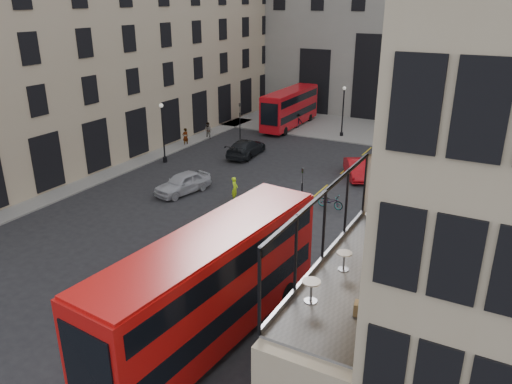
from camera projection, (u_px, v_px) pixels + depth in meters
The scene contains 31 objects.
ground at pixel (214, 324), 22.69m from camera, with size 140.00×140.00×0.00m, color black.
host_building_main at pixel (477, 209), 15.42m from camera, with size 7.26×11.40×15.10m.
host_frontage at pixel (356, 325), 18.98m from camera, with size 3.00×11.00×4.50m, color tan.
cafe_floor at pixel (360, 272), 18.14m from camera, with size 3.00×10.00×0.10m, color slate.
building_left at pixel (86, 26), 46.91m from camera, with size 14.60×50.60×22.00m.
gateway at pixel (393, 37), 60.74m from camera, with size 35.00×10.60×18.00m.
pavement_far at pixel (353, 128), 56.42m from camera, with size 40.00×12.00×0.12m, color slate.
pavement_left at pixel (74, 172), 42.29m from camera, with size 8.00×48.00×0.12m, color slate.
traffic_light_near at pixel (302, 188), 32.07m from camera, with size 0.16×0.20×3.80m.
traffic_light_far at pixel (240, 116), 51.39m from camera, with size 0.16×0.20×3.80m.
street_lamp_a at pixel (163, 136), 44.12m from camera, with size 0.36×0.36×5.33m.
street_lamp_b at pixel (343, 115), 52.29m from camera, with size 0.36×0.36×5.33m.
bus_near at pixel (211, 282), 20.75m from camera, with size 3.90×12.82×5.04m.
bus_far at pixel (290, 106), 56.32m from camera, with size 2.59×10.63×4.23m.
car_a at pixel (183, 183), 37.70m from camera, with size 1.86×4.63×1.58m, color #ABACB3.
car_b at pixel (357, 169), 40.89m from camera, with size 1.56×4.48×1.47m, color #B20B11.
car_c at pixel (246, 148), 46.52m from camera, with size 2.18×5.37×1.56m, color black.
bicycle at pixel (330, 201), 35.04m from camera, with size 0.66×1.91×1.00m, color gray.
cyclist at pixel (235, 189), 36.23m from camera, with size 0.65×0.43×1.79m, color #C0F419.
pedestrian_a at pixel (208, 130), 52.24m from camera, with size 0.83×0.65×1.72m, color gray.
pedestrian_b at pixel (298, 121), 56.06m from camera, with size 1.11×0.64×1.72m, color gray.
pedestrian_c at pixel (406, 123), 55.12m from camera, with size 1.05×0.44×1.78m, color gray.
pedestrian_d at pixel (398, 143), 48.24m from camera, with size 0.75×0.49×1.54m, color gray.
pedestrian_e at pixel (185, 137), 49.76m from camera, with size 0.65×0.42×1.77m, color gray.
cafe_table_near at pixel (311, 288), 16.14m from camera, with size 0.61×0.61×0.76m.
cafe_table_mid at pixel (344, 258), 18.05m from camera, with size 0.56×0.56×0.71m.
cafe_table_far at pixel (371, 219), 21.24m from camera, with size 0.56×0.56×0.70m.
cafe_chair_a at pixel (361, 308), 15.56m from camera, with size 0.45×0.45×0.79m.
cafe_chair_b at pixel (381, 283), 16.91m from camera, with size 0.40×0.40×0.79m.
cafe_chair_c at pixel (393, 258), 18.49m from camera, with size 0.46×0.46×0.83m.
cafe_chair_d at pixel (405, 242), 19.80m from camera, with size 0.46×0.46×0.76m.
Camera 1 is at (10.73, -15.72, 13.89)m, focal length 35.00 mm.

